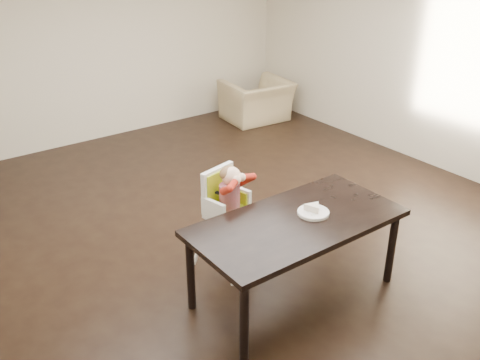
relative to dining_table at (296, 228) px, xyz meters
The scene contains 6 objects.
ground 1.33m from the dining_table, 71.70° to the left, with size 7.00×7.00×0.00m, color black.
room_walls 1.65m from the dining_table, 71.70° to the left, with size 6.02×7.02×2.71m.
dining_table is the anchor object (origin of this frame).
high_chair 0.76m from the dining_table, 103.64° to the left, with size 0.51×0.51×1.02m.
plate 0.21m from the dining_table, ahead, with size 0.35×0.35×0.08m.
armchair 4.60m from the dining_table, 56.12° to the left, with size 1.01×0.66×0.88m, color tan.
Camera 1 is at (-3.01, -3.89, 2.97)m, focal length 40.00 mm.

